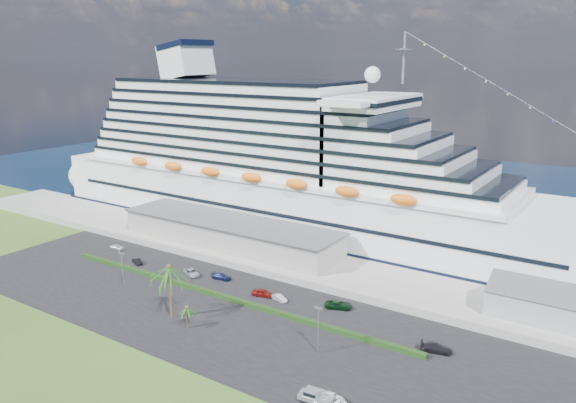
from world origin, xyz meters
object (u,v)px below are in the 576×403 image
Objects in this scene: cruise_ship at (292,173)px; pickup_truck at (315,396)px; parked_car_3 at (221,276)px; boat_trailer at (332,399)px.

cruise_ship is 34.92× the size of pickup_truck.
parked_car_3 is 0.73× the size of boat_trailer.
pickup_truck is at bearing -167.93° from boat_trailer.
cruise_ship is 41.21× the size of parked_car_3.
cruise_ship reaches higher than boat_trailer.
pickup_truck is at bearing -132.06° from parked_car_3.
parked_car_3 is (7.30, -40.26, -15.90)m from cruise_ship.
pickup_truck is 2.49m from boat_trailer.
cruise_ship is at bearing 2.62° from parked_car_3.
pickup_truck reaches higher than boat_trailer.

